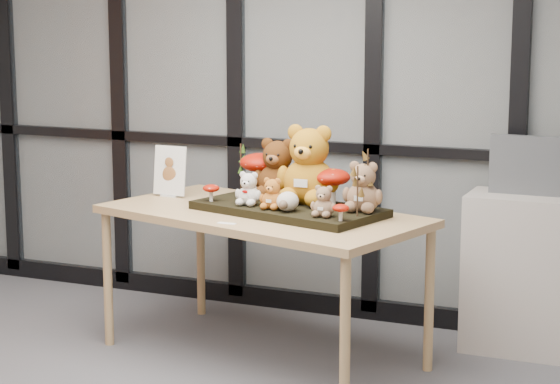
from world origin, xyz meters
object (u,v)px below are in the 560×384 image
at_px(mushroom_front_left, 211,192).
at_px(monitor, 532,166).
at_px(plush_cream_hedgehog, 288,200).
at_px(sign_holder, 170,173).
at_px(bear_beige_small, 324,199).
at_px(mushroom_front_right, 341,212).
at_px(bear_small_yellow, 272,192).
at_px(bear_tan_back, 363,184).
at_px(bear_brown_medium, 278,165).
at_px(bear_white_bow, 249,187).
at_px(mushroom_back_left, 260,172).
at_px(cabinet, 527,274).
at_px(bear_pooh_yellow, 309,160).
at_px(diorama_tray, 289,209).
at_px(display_table, 262,224).
at_px(mushroom_back_right, 332,185).

distance_m(mushroom_front_left, monitor, 1.74).
distance_m(plush_cream_hedgehog, mushroom_front_left, 0.50).
bearing_deg(mushroom_front_left, sign_holder, 147.90).
xyz_separation_m(bear_beige_small, mushroom_front_right, (0.11, -0.07, -0.04)).
bearing_deg(bear_small_yellow, mushroom_front_left, -174.34).
bearing_deg(bear_tan_back, monitor, 57.40).
xyz_separation_m(bear_brown_medium, bear_white_bow, (-0.06, -0.25, -0.08)).
distance_m(mushroom_back_left, cabinet, 1.57).
bearing_deg(cabinet, bear_pooh_yellow, -152.72).
distance_m(bear_tan_back, mushroom_front_left, 0.85).
bearing_deg(mushroom_front_left, bear_brown_medium, 38.15).
distance_m(plush_cream_hedgehog, sign_holder, 0.94).
bearing_deg(diorama_tray, bear_beige_small, -21.85).
height_order(diorama_tray, bear_brown_medium, bear_brown_medium).
bearing_deg(mushroom_back_left, sign_holder, -174.03).
relative_size(display_table, plush_cream_hedgehog, 16.75).
relative_size(bear_brown_medium, bear_beige_small, 2.09).
bearing_deg(sign_holder, bear_pooh_yellow, -3.26).
relative_size(bear_small_yellow, mushroom_front_right, 1.96).
distance_m(mushroom_back_right, sign_holder, 1.03).
bearing_deg(monitor, cabinet, -90.00).
distance_m(bear_tan_back, monitor, 0.99).
bearing_deg(bear_brown_medium, bear_small_yellow, -56.50).
height_order(bear_small_yellow, mushroom_back_right, mushroom_back_right).
bearing_deg(bear_white_bow, bear_tan_back, 23.19).
bearing_deg(plush_cream_hedgehog, mushroom_front_right, -4.51).
height_order(bear_tan_back, mushroom_back_left, bear_tan_back).
height_order(display_table, mushroom_back_left, mushroom_back_left).
bearing_deg(diorama_tray, sign_holder, -176.96).
bearing_deg(bear_white_bow, cabinet, 43.83).
distance_m(bear_tan_back, sign_holder, 1.24).
height_order(mushroom_back_left, mushroom_back_right, mushroom_back_left).
xyz_separation_m(bear_beige_small, mushroom_back_left, (-0.55, 0.45, 0.04)).
xyz_separation_m(plush_cream_hedgehog, mushroom_front_right, (0.33, -0.12, -0.01)).
distance_m(bear_pooh_yellow, plush_cream_hedgehog, 0.30).
bearing_deg(mushroom_front_right, bear_white_bow, 161.17).
relative_size(bear_beige_small, monitor, 0.38).
xyz_separation_m(diorama_tray, mushroom_front_right, (0.39, -0.28, 0.07)).
bearing_deg(bear_tan_back, bear_white_bow, -156.81).
xyz_separation_m(diorama_tray, bear_small_yellow, (-0.04, -0.13, 0.11)).
relative_size(sign_holder, monitor, 0.64).
bearing_deg(mushroom_front_left, bear_tan_back, 4.32).
xyz_separation_m(mushroom_back_right, mushroom_front_right, (0.18, -0.36, -0.06)).
xyz_separation_m(display_table, mushroom_back_right, (0.35, 0.11, 0.22)).
bearing_deg(plush_cream_hedgehog, bear_small_yellow, 179.71).
xyz_separation_m(display_table, plush_cream_hedgehog, (0.20, -0.13, 0.16)).
height_order(diorama_tray, plush_cream_hedgehog, plush_cream_hedgehog).
distance_m(bear_beige_small, cabinet, 1.32).
relative_size(bear_pooh_yellow, bear_brown_medium, 1.27).
relative_size(bear_small_yellow, mushroom_back_right, 0.83).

